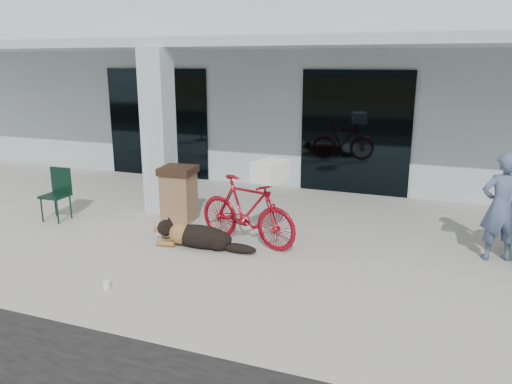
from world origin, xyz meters
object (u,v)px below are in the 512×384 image
at_px(dog, 200,235).
at_px(trash_receptacle, 179,194).
at_px(cafe_chair_near, 55,195).
at_px(bicycle, 247,211).
at_px(person, 501,207).

xyz_separation_m(dog, trash_receptacle, (-1.00, 1.13, 0.30)).
xyz_separation_m(cafe_chair_near, trash_receptacle, (2.14, 0.80, 0.03)).
distance_m(bicycle, trash_receptacle, 1.76).
bearing_deg(dog, bicycle, 28.05).
relative_size(bicycle, trash_receptacle, 1.80).
bearing_deg(dog, person, 7.81).
bearing_deg(person, cafe_chair_near, -13.65).
bearing_deg(trash_receptacle, person, 0.23).
relative_size(dog, trash_receptacle, 1.25).
height_order(bicycle, dog, bicycle).
bearing_deg(cafe_chair_near, bicycle, 0.35).
bearing_deg(dog, trash_receptacle, 124.43).
height_order(dog, trash_receptacle, trash_receptacle).
distance_m(dog, cafe_chair_near, 3.17).
relative_size(person, trash_receptacle, 1.59).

